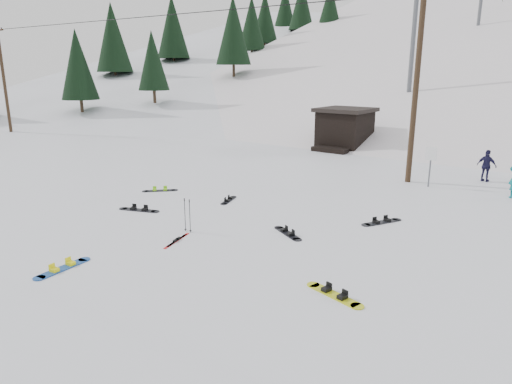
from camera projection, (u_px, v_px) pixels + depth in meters
The scene contains 19 objects.
ground at pixel (152, 267), 12.45m from camera, with size 200.00×200.00×0.00m, color white.
ski_slope at pixel (500, 211), 57.57m from camera, with size 60.00×75.00×45.00m, color white.
ridge_left at pixel (244, 175), 73.25m from camera, with size 34.00×85.00×38.00m, color white.
treeline_left at pixel (218, 109), 63.12m from camera, with size 20.00×64.00×10.00m, color black, non-canonical shape.
utility_pole at pixel (416, 82), 20.76m from camera, with size 2.00×0.26×9.00m.
utility_pole_left at pixel (3, 77), 38.58m from camera, with size 2.00×0.26×9.00m.
trail_sign at pixel (431, 160), 20.66m from camera, with size 0.50×0.09×1.85m.
lift_hut at pixel (344, 128), 31.06m from camera, with size 3.40×4.10×2.75m.
lift_tower_near at pixel (414, 35), 35.71m from camera, with size 2.20×0.36×8.00m.
hero_snowboard at pixel (63, 268), 12.30m from camera, with size 0.47×1.71×0.12m.
hero_skis at pixel (177, 240), 14.33m from camera, with size 0.51×1.42×0.08m.
ski_poles at pixel (187, 215), 15.02m from camera, with size 0.31×0.08×1.13m.
board_scatter_a at pixel (139, 210), 17.45m from camera, with size 1.60×0.82×0.12m.
board_scatter_b at pixel (229, 200), 18.77m from camera, with size 0.64×1.32×0.10m.
board_scatter_c at pixel (160, 190), 20.28m from camera, with size 1.17×1.23×0.11m.
board_scatter_d at pixel (288, 233), 14.95m from camera, with size 1.42×0.87×0.11m.
board_scatter_e at pixel (334, 294), 10.84m from camera, with size 1.66×0.63×0.12m.
board_scatter_f at pixel (382, 222), 16.05m from camera, with size 0.93×1.55×0.12m.
skier_navy at pixel (487, 166), 21.81m from camera, with size 0.90×0.38×1.54m, color #191637.
Camera 1 is at (9.28, -7.36, 5.18)m, focal length 32.00 mm.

